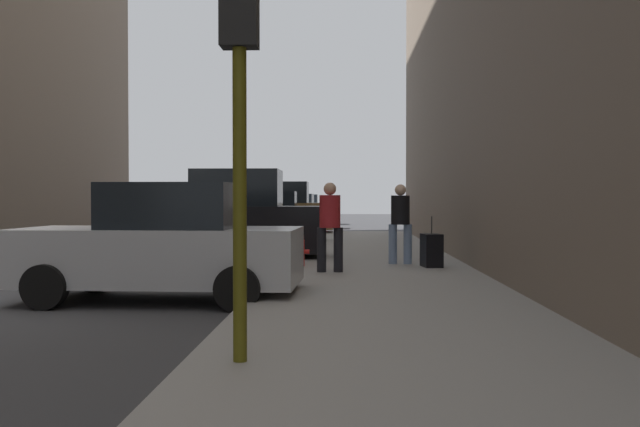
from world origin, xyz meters
TOP-DOWN VIEW (x-y plane):
  - sidewalk at (6.00, 0.00)m, footprint 4.00×40.00m
  - parked_silver_sedan at (2.65, 0.03)m, footprint 4.27×2.19m
  - parked_black_suv at (2.65, 6.51)m, footprint 4.61×2.08m
  - parked_dark_green_sedan at (2.65, 13.16)m, footprint 4.23×2.12m
  - parked_bronze_suv at (2.65, 19.13)m, footprint 4.60×2.07m
  - parked_red_hatchback at (2.65, 25.77)m, footprint 4.26×2.17m
  - parked_gray_coupe at (2.65, 31.76)m, footprint 4.22×2.09m
  - fire_hydrant at (4.45, 4.12)m, footprint 0.42×0.22m
  - traffic_light at (4.50, -4.52)m, footprint 0.32×0.32m
  - pedestrian_in_jeans at (6.59, 4.72)m, footprint 0.51×0.42m
  - pedestrian_in_red_jacket at (5.11, 2.97)m, footprint 0.50×0.40m
  - rolling_suitcase at (7.18, 4.06)m, footprint 0.43×0.60m

SIDE VIEW (x-z plane):
  - sidewalk at x=6.00m, z-range 0.00..0.15m
  - rolling_suitcase at x=7.18m, z-range -0.03..1.01m
  - fire_hydrant at x=4.45m, z-range 0.15..0.85m
  - parked_silver_sedan at x=2.65m, z-range -0.05..1.74m
  - parked_dark_green_sedan at x=2.65m, z-range -0.05..1.74m
  - parked_red_hatchback at x=2.65m, z-range -0.05..1.74m
  - parked_gray_coupe at x=2.65m, z-range -0.05..1.74m
  - parked_black_suv at x=2.65m, z-range -0.09..2.16m
  - parked_bronze_suv at x=2.65m, z-range -0.09..2.16m
  - pedestrian_in_jeans at x=6.59m, z-range 0.25..1.96m
  - pedestrian_in_red_jacket at x=5.11m, z-range 0.25..1.96m
  - traffic_light at x=4.50m, z-range 0.96..4.56m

